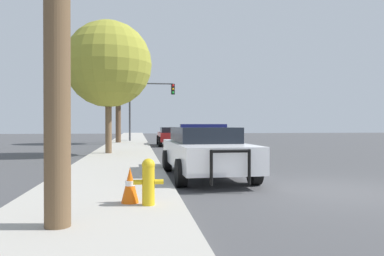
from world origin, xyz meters
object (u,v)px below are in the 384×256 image
Objects in this scene: traffic_light at (148,99)px; traffic_cone at (130,185)px; fire_hydrant at (148,180)px; car_background_midblock at (171,136)px; car_background_oncoming at (213,132)px; tree_sidewalk_mid at (118,77)px; tree_sidewalk_near at (108,64)px; police_car at (205,150)px.

traffic_light is 25.43m from traffic_cone.
fire_hydrant is 0.18× the size of car_background_midblock.
car_background_oncoming is 28.07m from traffic_cone.
fire_hydrant is 23.04m from tree_sidewalk_mid.
tree_sidewalk_near is at bearing 97.43° from fire_hydrant.
tree_sidewalk_mid is at bearing -81.60° from police_car.
car_background_midblock is (0.46, 15.76, -0.05)m from police_car.
traffic_cone is at bearing 72.14° from car_background_oncoming.
car_background_oncoming is at bearing 18.47° from traffic_light.
tree_sidewalk_mid is at bearing 94.12° from fire_hydrant.
car_background_midblock is 6.95× the size of traffic_cone.
traffic_light is 0.71× the size of tree_sidewalk_mid.
police_car is 21.59m from traffic_light.
tree_sidewalk_near is 12.28m from traffic_cone.
police_car is 19.25m from tree_sidewalk_mid.
tree_sidewalk_near is at bearing 58.79° from car_background_oncoming.
car_background_midblock is (1.43, -5.61, -2.95)m from traffic_light.
police_car is 1.18× the size of car_background_midblock.
car_background_midblock is at bearing 55.90° from car_background_oncoming.
car_background_midblock is at bearing 65.15° from tree_sidewalk_near.
tree_sidewalk_near reaches higher than traffic_light.
tree_sidewalk_mid is 11.37× the size of traffic_cone.
tree_sidewalk_near is at bearing -99.49° from traffic_light.
traffic_light is at bearing 88.34° from fire_hydrant.
police_car is 4.35m from traffic_cone.
tree_sidewalk_near is (-8.20, -15.61, 3.59)m from car_background_oncoming.
car_background_midblock is at bearing -93.51° from police_car.
tree_sidewalk_mid is 10.74m from tree_sidewalk_near.
police_car is at bearing 67.23° from fire_hydrant.
fire_hydrant is at bearing 72.87° from car_background_oncoming.
traffic_light is 0.79× the size of tree_sidewalk_near.
police_car is 0.72× the size of tree_sidewalk_mid.
traffic_cone is (1.23, -11.58, -3.91)m from tree_sidewalk_near.
traffic_light is 4.02m from tree_sidewalk_mid.
traffic_light is 13.83m from tree_sidewalk_near.
tree_sidewalk_near is at bearing -69.07° from police_car.
car_background_oncoming is (5.93, 1.98, -2.90)m from traffic_light.
traffic_cone is (-0.31, 0.24, -0.11)m from fire_hydrant.
fire_hydrant is at bearing -37.16° from traffic_cone.
fire_hydrant is at bearing -85.88° from tree_sidewalk_mid.
fire_hydrant is 25.64m from traffic_light.
tree_sidewalk_near is at bearing 96.07° from traffic_cone.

